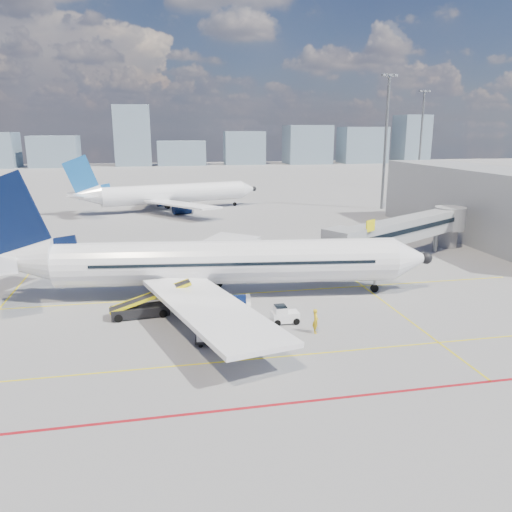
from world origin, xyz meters
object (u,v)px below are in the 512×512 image
Objects in this scene: baggage_tug at (284,315)px; belt_loader at (142,308)px; second_aircraft at (167,194)px; cargo_dolly at (221,328)px; ramp_worker at (316,321)px; main_aircraft at (209,263)px.

baggage_tug is 0.32× the size of belt_loader.
cargo_dolly is (2.11, -63.77, -2.09)m from second_aircraft.
second_aircraft is 19.11× the size of ramp_worker.
second_aircraft is 5.36× the size of belt_loader.
cargo_dolly is at bearing 103.42° from ramp_worker.
ramp_worker is (1.91, -2.41, 0.25)m from baggage_tug.
second_aircraft is at bearing 99.63° from main_aircraft.
ramp_worker is (7.40, 0.44, -0.16)m from cargo_dolly.
second_aircraft is 63.84m from cargo_dolly.
cargo_dolly is (-0.32, -10.82, -2.08)m from main_aircraft.
main_aircraft is 9.82m from baggage_tug.
main_aircraft is 11.02m from cargo_dolly.
ramp_worker is at bearing -96.30° from second_aircraft.
baggage_tug is at bearing -49.97° from main_aircraft.
belt_loader reaches higher than baggage_tug.
main_aircraft reaches higher than second_aircraft.
baggage_tug is at bearing -97.73° from second_aircraft.
main_aircraft is 10.59× the size of cargo_dolly.
belt_loader is at bearing -108.54° from second_aircraft.
cargo_dolly is 0.57× the size of belt_loader.
belt_loader is at bearing 160.31° from baggage_tug.
cargo_dolly is at bearing -84.66° from main_aircraft.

